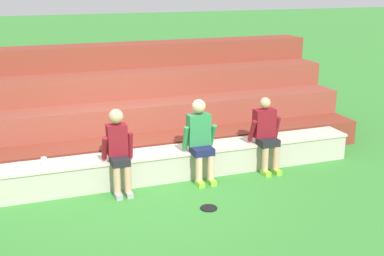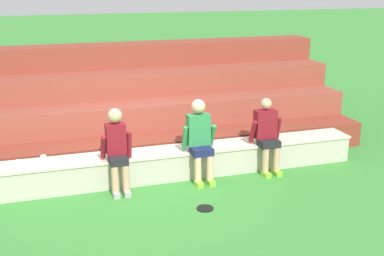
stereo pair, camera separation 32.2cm
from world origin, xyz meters
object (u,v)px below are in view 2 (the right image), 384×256
object	(u,v)px
person_center	(267,134)
plastic_cup_left_end	(275,136)
plastic_cup_right_end	(19,163)
frisbee	(205,208)
person_left_of_center	(200,138)
plastic_cup_middle	(44,159)
person_far_left	(117,148)

from	to	relation	value
person_center	plastic_cup_left_end	size ratio (longest dim) A/B	10.66
plastic_cup_left_end	plastic_cup_right_end	bearing A→B (deg)	-179.29
person_center	frisbee	size ratio (longest dim) A/B	5.16
plastic_cup_right_end	person_left_of_center	bearing A→B (deg)	-4.36
person_left_of_center	frisbee	bearing A→B (deg)	-104.61
frisbee	person_left_of_center	bearing A→B (deg)	75.39
frisbee	plastic_cup_right_end	bearing A→B (deg)	152.82
person_left_of_center	plastic_cup_middle	world-z (taller)	person_left_of_center
person_far_left	frisbee	distance (m)	1.67
person_far_left	plastic_cup_left_end	world-z (taller)	person_far_left
person_left_of_center	person_center	xyz separation A→B (m)	(1.22, 0.02, -0.05)
plastic_cup_left_end	plastic_cup_right_end	distance (m)	4.34
person_center	frisbee	world-z (taller)	person_center
person_center	plastic_cup_right_end	distance (m)	4.06
plastic_cup_right_end	plastic_cup_middle	bearing A→B (deg)	8.39
person_center	plastic_cup_middle	bearing A→B (deg)	176.06
plastic_cup_middle	frisbee	xyz separation A→B (m)	(2.18, -1.36, -0.53)
person_far_left	plastic_cup_middle	bearing A→B (deg)	164.97
plastic_cup_left_end	plastic_cup_right_end	world-z (taller)	plastic_cup_left_end
plastic_cup_left_end	plastic_cup_middle	world-z (taller)	plastic_cup_middle
person_far_left	frisbee	bearing A→B (deg)	-44.72
person_center	plastic_cup_middle	world-z (taller)	person_center
plastic_cup_middle	frisbee	bearing A→B (deg)	-32.04
person_far_left	frisbee	xyz separation A→B (m)	(1.08, -1.07, -0.69)
person_center	plastic_cup_left_end	bearing A→B (deg)	40.72
frisbee	person_far_left	bearing A→B (deg)	135.28
person_center	plastic_cup_middle	xyz separation A→B (m)	(-3.68, 0.25, -0.14)
plastic_cup_left_end	plastic_cup_middle	xyz separation A→B (m)	(-3.97, 0.00, 0.00)
person_far_left	person_left_of_center	world-z (taller)	person_left_of_center
plastic_cup_left_end	plastic_cup_right_end	xyz separation A→B (m)	(-4.34, -0.05, -0.01)
person_center	plastic_cup_middle	size ratio (longest dim) A/B	10.52
plastic_cup_middle	person_left_of_center	bearing A→B (deg)	-6.27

